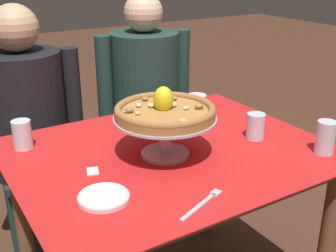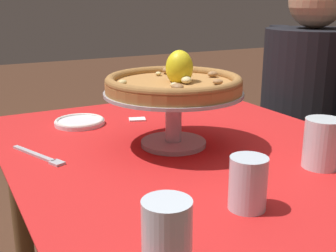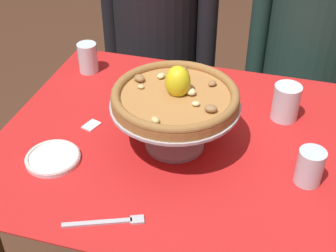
{
  "view_description": "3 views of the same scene",
  "coord_description": "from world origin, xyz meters",
  "px_view_note": "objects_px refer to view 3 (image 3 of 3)",
  "views": [
    {
      "loc": [
        -0.72,
        -1.15,
        1.38
      ],
      "look_at": [
        0.01,
        0.04,
        0.81
      ],
      "focal_mm": 45.84,
      "sensor_mm": 36.0,
      "label": 1
    },
    {
      "loc": [
        0.87,
        -0.53,
        1.1
      ],
      "look_at": [
        -0.08,
        -0.02,
        0.78
      ],
      "focal_mm": 46.01,
      "sensor_mm": 36.0,
      "label": 2
    },
    {
      "loc": [
        0.22,
        -1.01,
        1.56
      ],
      "look_at": [
        -0.06,
        -0.0,
        0.78
      ],
      "focal_mm": 49.89,
      "sensor_mm": 36.0,
      "label": 3
    }
  ],
  "objects_px": {
    "water_glass_back_right": "(286,104)",
    "water_glass_back_left": "(88,59)",
    "pizza_stand": "(175,116)",
    "pizza": "(175,95)",
    "water_glass_side_right": "(309,169)",
    "sugar_packet": "(91,125)",
    "dinner_fork": "(108,222)",
    "side_plate": "(53,158)",
    "diner_left": "(158,57)",
    "diner_right": "(307,72)"
  },
  "relations": [
    {
      "from": "pizza_stand",
      "to": "dinner_fork",
      "type": "bearing_deg",
      "value": -102.56
    },
    {
      "from": "pizza_stand",
      "to": "water_glass_back_right",
      "type": "relative_size",
      "value": 3.14
    },
    {
      "from": "pizza_stand",
      "to": "water_glass_back_right",
      "type": "bearing_deg",
      "value": 37.39
    },
    {
      "from": "dinner_fork",
      "to": "pizza",
      "type": "bearing_deg",
      "value": 77.46
    },
    {
      "from": "water_glass_back_left",
      "to": "sugar_packet",
      "type": "distance_m",
      "value": 0.33
    },
    {
      "from": "dinner_fork",
      "to": "diner_left",
      "type": "relative_size",
      "value": 0.15
    },
    {
      "from": "diner_right",
      "to": "diner_left",
      "type": "bearing_deg",
      "value": -177.15
    },
    {
      "from": "water_glass_side_right",
      "to": "sugar_packet",
      "type": "xyz_separation_m",
      "value": [
        -0.62,
        0.07,
        -0.04
      ]
    },
    {
      "from": "sugar_packet",
      "to": "diner_right",
      "type": "distance_m",
      "value": 0.99
    },
    {
      "from": "water_glass_back_right",
      "to": "diner_left",
      "type": "distance_m",
      "value": 0.8
    },
    {
      "from": "dinner_fork",
      "to": "diner_left",
      "type": "xyz_separation_m",
      "value": [
        -0.21,
        1.07,
        -0.16
      ]
    },
    {
      "from": "pizza_stand",
      "to": "sugar_packet",
      "type": "height_order",
      "value": "pizza_stand"
    },
    {
      "from": "diner_left",
      "to": "water_glass_back_left",
      "type": "bearing_deg",
      "value": -104.89
    },
    {
      "from": "water_glass_back_left",
      "to": "sugar_packet",
      "type": "xyz_separation_m",
      "value": [
        0.14,
        -0.3,
        -0.04
      ]
    },
    {
      "from": "water_glass_back_left",
      "to": "pizza_stand",
      "type": "bearing_deg",
      "value": -38.49
    },
    {
      "from": "pizza_stand",
      "to": "water_glass_back_left",
      "type": "bearing_deg",
      "value": 141.51
    },
    {
      "from": "pizza_stand",
      "to": "pizza",
      "type": "xyz_separation_m",
      "value": [
        0.0,
        0.0,
        0.06
      ]
    },
    {
      "from": "water_glass_back_left",
      "to": "dinner_fork",
      "type": "xyz_separation_m",
      "value": [
        0.32,
        -0.63,
        -0.04
      ]
    },
    {
      "from": "water_glass_back_right",
      "to": "water_glass_back_left",
      "type": "distance_m",
      "value": 0.68
    },
    {
      "from": "sugar_packet",
      "to": "water_glass_back_right",
      "type": "bearing_deg",
      "value": 20.26
    },
    {
      "from": "pizza",
      "to": "diner_left",
      "type": "distance_m",
      "value": 0.86
    },
    {
      "from": "diner_left",
      "to": "pizza_stand",
      "type": "bearing_deg",
      "value": -69.64
    },
    {
      "from": "pizza_stand",
      "to": "water_glass_back_left",
      "type": "height_order",
      "value": "pizza_stand"
    },
    {
      "from": "water_glass_back_right",
      "to": "side_plate",
      "type": "relative_size",
      "value": 0.75
    },
    {
      "from": "pizza_stand",
      "to": "diner_right",
      "type": "xyz_separation_m",
      "value": [
        0.35,
        0.78,
        -0.25
      ]
    },
    {
      "from": "side_plate",
      "to": "diner_left",
      "type": "relative_size",
      "value": 0.12
    },
    {
      "from": "pizza",
      "to": "water_glass_side_right",
      "type": "bearing_deg",
      "value": -8.19
    },
    {
      "from": "pizza",
      "to": "water_glass_side_right",
      "type": "xyz_separation_m",
      "value": [
        0.36,
        -0.05,
        -0.12
      ]
    },
    {
      "from": "pizza",
      "to": "dinner_fork",
      "type": "relative_size",
      "value": 1.83
    },
    {
      "from": "side_plate",
      "to": "dinner_fork",
      "type": "bearing_deg",
      "value": -36.3
    },
    {
      "from": "water_glass_back_right",
      "to": "water_glass_side_right",
      "type": "bearing_deg",
      "value": -73.32
    },
    {
      "from": "water_glass_side_right",
      "to": "sugar_packet",
      "type": "bearing_deg",
      "value": 173.86
    },
    {
      "from": "sugar_packet",
      "to": "dinner_fork",
      "type": "bearing_deg",
      "value": -60.77
    },
    {
      "from": "pizza",
      "to": "water_glass_back_left",
      "type": "height_order",
      "value": "pizza"
    },
    {
      "from": "pizza_stand",
      "to": "sugar_packet",
      "type": "distance_m",
      "value": 0.28
    },
    {
      "from": "water_glass_back_right",
      "to": "water_glass_back_left",
      "type": "xyz_separation_m",
      "value": [
        -0.68,
        0.1,
        -0.0
      ]
    },
    {
      "from": "pizza",
      "to": "water_glass_back_left",
      "type": "relative_size",
      "value": 3.25
    },
    {
      "from": "pizza_stand",
      "to": "pizza",
      "type": "relative_size",
      "value": 1.03
    },
    {
      "from": "pizza_stand",
      "to": "dinner_fork",
      "type": "distance_m",
      "value": 0.34
    },
    {
      "from": "water_glass_side_right",
      "to": "pizza_stand",
      "type": "bearing_deg",
      "value": 172.01
    },
    {
      "from": "sugar_packet",
      "to": "pizza",
      "type": "bearing_deg",
      "value": -3.26
    },
    {
      "from": "pizza",
      "to": "diner_left",
      "type": "bearing_deg",
      "value": 110.39
    },
    {
      "from": "side_plate",
      "to": "diner_left",
      "type": "height_order",
      "value": "diner_left"
    },
    {
      "from": "side_plate",
      "to": "sugar_packet",
      "type": "distance_m",
      "value": 0.17
    },
    {
      "from": "pizza_stand",
      "to": "pizza",
      "type": "height_order",
      "value": "pizza"
    },
    {
      "from": "pizza",
      "to": "water_glass_back_left",
      "type": "xyz_separation_m",
      "value": [
        -0.39,
        0.31,
        -0.12
      ]
    },
    {
      "from": "water_glass_side_right",
      "to": "dinner_fork",
      "type": "xyz_separation_m",
      "value": [
        -0.43,
        -0.27,
        -0.04
      ]
    },
    {
      "from": "pizza_stand",
      "to": "water_glass_back_right",
      "type": "xyz_separation_m",
      "value": [
        0.28,
        0.21,
        -0.05
      ]
    },
    {
      "from": "pizza",
      "to": "side_plate",
      "type": "height_order",
      "value": "pizza"
    },
    {
      "from": "pizza",
      "to": "water_glass_side_right",
      "type": "relative_size",
      "value": 3.48
    }
  ]
}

